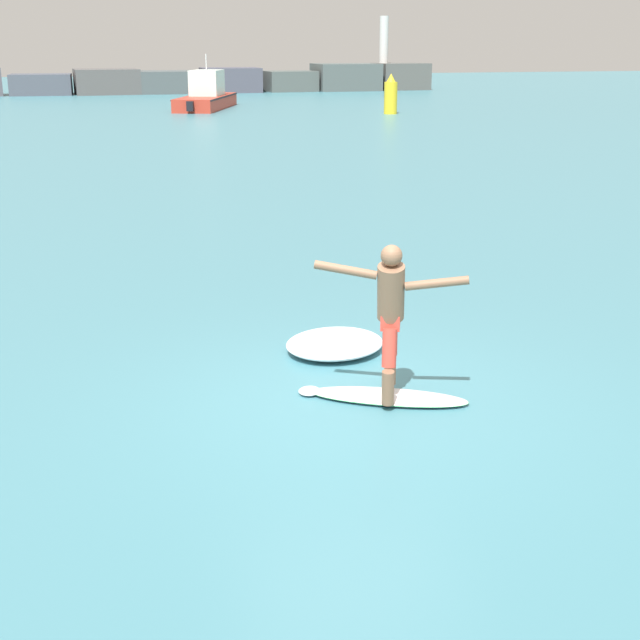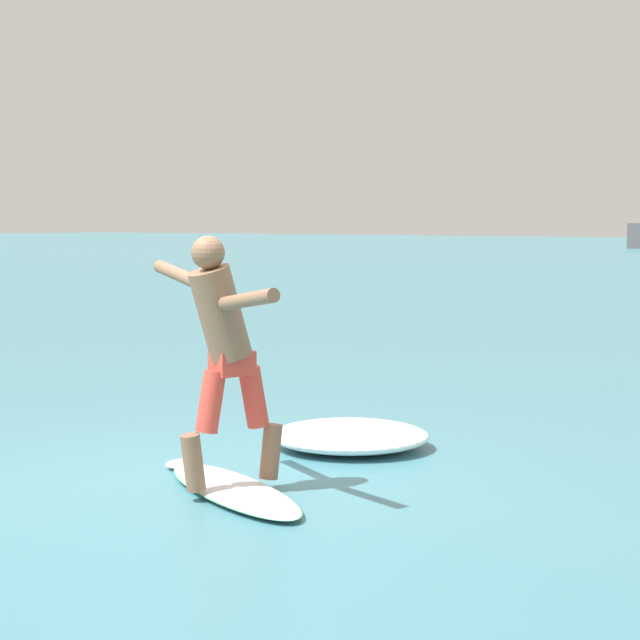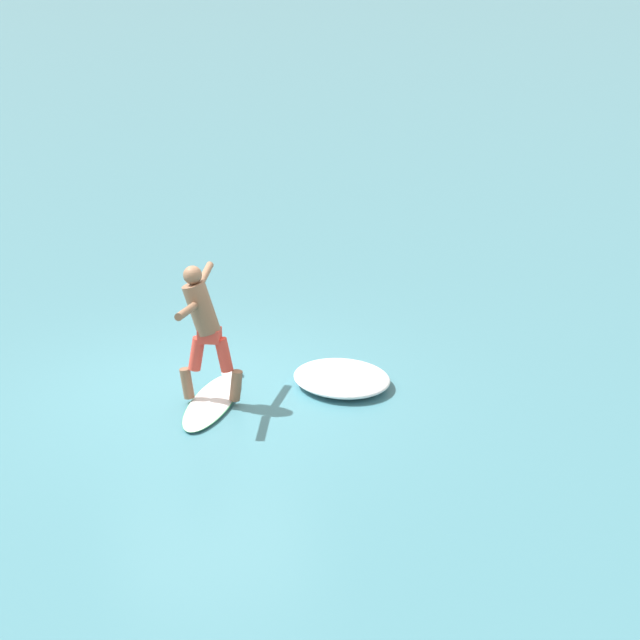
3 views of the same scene
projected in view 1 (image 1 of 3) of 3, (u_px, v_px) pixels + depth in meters
ground_plane at (354, 402)px, 9.50m from camera, size 200.00×200.00×0.00m
rock_jetty_breakwater at (184, 80)px, 67.89m from camera, size 41.87×4.44×5.70m
surfboard at (386, 397)px, 9.56m from camera, size 1.82×1.24×0.21m
surfer at (391, 308)px, 9.18m from camera, size 1.49×0.88×1.67m
fishing_boat_near_jetty at (207, 96)px, 51.75m from camera, size 4.87×8.79×3.05m
channel_marker_buoy at (391, 96)px, 47.58m from camera, size 0.70×0.70×2.10m
wave_foam_at_tail at (335, 343)px, 11.03m from camera, size 1.67×1.61×0.21m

